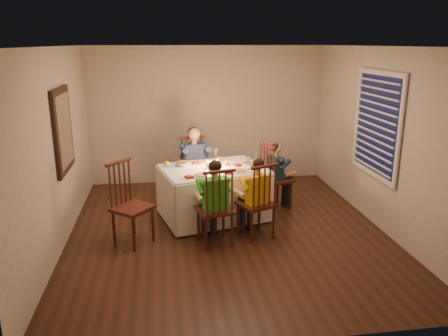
{
  "coord_description": "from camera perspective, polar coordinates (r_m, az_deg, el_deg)",
  "views": [
    {
      "loc": [
        -0.88,
        -5.79,
        2.65
      ],
      "look_at": [
        -0.03,
        0.15,
        0.92
      ],
      "focal_mm": 35.0,
      "sensor_mm": 36.0,
      "label": 1
    }
  ],
  "objects": [
    {
      "name": "setting_green",
      "position": [
        6.22,
        -3.01,
        -1.04
      ],
      "size": [
        0.31,
        0.31,
        0.02
      ],
      "primitive_type": "cylinder",
      "rotation": [
        0.0,
        0.0,
        0.24
      ],
      "color": "white",
      "rests_on": "dining_table"
    },
    {
      "name": "chair_near_left",
      "position": [
        6.07,
        -1.19,
        -9.8
      ],
      "size": [
        0.53,
        0.51,
        1.1
      ],
      "primitive_type": null,
      "rotation": [
        0.0,
        0.0,
        3.34
      ],
      "color": "black",
      "rests_on": "ground"
    },
    {
      "name": "ground",
      "position": [
        6.43,
        0.42,
        -8.24
      ],
      "size": [
        5.0,
        5.0,
        0.0
      ],
      "primitive_type": "plane",
      "color": "black",
      "rests_on": "ground"
    },
    {
      "name": "setting_teal",
      "position": [
        6.82,
        3.13,
        0.51
      ],
      "size": [
        0.31,
        0.31,
        0.02
      ],
      "primitive_type": "cylinder",
      "rotation": [
        0.0,
        0.0,
        0.24
      ],
      "color": "white",
      "rests_on": "dining_table"
    },
    {
      "name": "wall_left",
      "position": [
        6.1,
        -20.95,
        2.24
      ],
      "size": [
        0.02,
        5.0,
        2.6
      ],
      "primitive_type": "cube",
      "color": "beige",
      "rests_on": "ground"
    },
    {
      "name": "wall_mirror",
      "position": [
        6.34,
        -20.28,
        4.65
      ],
      "size": [
        0.06,
        0.95,
        1.15
      ],
      "color": "black",
      "rests_on": "wall_left"
    },
    {
      "name": "ceiling",
      "position": [
        5.86,
        0.48,
        15.61
      ],
      "size": [
        5.0,
        5.0,
        0.0
      ],
      "primitive_type": "plane",
      "color": "white",
      "rests_on": "wall_back"
    },
    {
      "name": "wall_right",
      "position": [
        6.72,
        19.81,
        3.56
      ],
      "size": [
        0.02,
        5.0,
        2.6
      ],
      "primitive_type": "cube",
      "color": "beige",
      "rests_on": "ground"
    },
    {
      "name": "child_teal",
      "position": [
        7.36,
        6.71,
        -5.13
      ],
      "size": [
        0.45,
        0.47,
        1.1
      ],
      "primitive_type": null,
      "rotation": [
        0.0,
        0.0,
        1.94
      ],
      "color": "#17313B",
      "rests_on": "ground"
    },
    {
      "name": "adult",
      "position": [
        7.64,
        -3.76,
        -4.23
      ],
      "size": [
        0.55,
        0.51,
        1.29
      ],
      "primitive_type": null,
      "rotation": [
        0.0,
        0.0,
        0.17
      ],
      "color": "navy",
      "rests_on": "ground"
    },
    {
      "name": "orange_fruit",
      "position": [
        6.77,
        0.28,
        0.67
      ],
      "size": [
        0.08,
        0.08,
        0.08
      ],
      "primitive_type": "sphere",
      "color": "orange",
      "rests_on": "dining_table"
    },
    {
      "name": "chair_end",
      "position": [
        7.36,
        6.71,
        -5.13
      ],
      "size": [
        0.57,
        0.58,
        1.1
      ],
      "primitive_type": null,
      "rotation": [
        0.0,
        0.0,
        1.94
      ],
      "color": "black",
      "rests_on": "ground"
    },
    {
      "name": "chair_adult",
      "position": [
        7.64,
        -3.76,
        -4.23
      ],
      "size": [
        0.52,
        0.5,
        1.1
      ],
      "primitive_type": null,
      "rotation": [
        0.0,
        0.0,
        0.17
      ],
      "color": "black",
      "rests_on": "ground"
    },
    {
      "name": "chair_extra",
      "position": [
        6.21,
        -11.6,
        -9.51
      ],
      "size": [
        0.65,
        0.65,
        1.14
      ],
      "primitive_type": null,
      "rotation": [
        0.0,
        0.0,
        0.87
      ],
      "color": "black",
      "rests_on": "ground"
    },
    {
      "name": "dining_table",
      "position": [
        6.72,
        -1.39,
        -1.88
      ],
      "size": [
        1.77,
        1.46,
        0.78
      ],
      "rotation": [
        0.0,
        0.0,
        0.24
      ],
      "color": "white",
      "rests_on": "ground"
    },
    {
      "name": "candle_left",
      "position": [
        6.6,
        -2.17,
        0.35
      ],
      "size": [
        0.06,
        0.06,
        0.1
      ],
      "primitive_type": "cylinder",
      "color": "white",
      "rests_on": "dining_table"
    },
    {
      "name": "setting_yellow",
      "position": [
        6.43,
        2.03,
        -0.46
      ],
      "size": [
        0.31,
        0.31,
        0.02
      ],
      "primitive_type": "cylinder",
      "rotation": [
        0.0,
        0.0,
        0.24
      ],
      "color": "white",
      "rests_on": "dining_table"
    },
    {
      "name": "candle_right",
      "position": [
        6.66,
        -0.9,
        0.49
      ],
      "size": [
        0.06,
        0.06,
        0.1
      ],
      "primitive_type": "cylinder",
      "color": "white",
      "rests_on": "dining_table"
    },
    {
      "name": "child_green",
      "position": [
        6.07,
        -1.19,
        -9.8
      ],
      "size": [
        0.49,
        0.46,
        1.19
      ],
      "primitive_type": null,
      "rotation": [
        0.0,
        0.0,
        3.34
      ],
      "color": "green",
      "rests_on": "ground"
    },
    {
      "name": "setting_adult",
      "position": [
        6.93,
        -2.23,
        0.77
      ],
      "size": [
        0.31,
        0.31,
        0.02
      ],
      "primitive_type": "cylinder",
      "rotation": [
        0.0,
        0.0,
        0.24
      ],
      "color": "white",
      "rests_on": "dining_table"
    },
    {
      "name": "squash",
      "position": [
        6.75,
        -7.51,
        0.52
      ],
      "size": [
        0.09,
        0.09,
        0.09
      ],
      "primitive_type": "sphere",
      "color": "yellow",
      "rests_on": "dining_table"
    },
    {
      "name": "wall_back",
      "position": [
        8.45,
        -2.12,
        6.89
      ],
      "size": [
        4.5,
        0.02,
        2.6
      ],
      "primitive_type": "cube",
      "color": "beige",
      "rests_on": "ground"
    },
    {
      "name": "child_yellow",
      "position": [
        6.29,
        4.09,
        -8.87
      ],
      "size": [
        0.51,
        0.49,
        1.15
      ],
      "primitive_type": null,
      "rotation": [
        0.0,
        0.0,
        3.53
      ],
      "color": "yellow",
      "rests_on": "ground"
    },
    {
      "name": "window_blinds",
      "position": [
        6.75,
        19.25,
        5.4
      ],
      "size": [
        0.07,
        1.34,
        1.54
      ],
      "color": "#0D1136",
      "rests_on": "wall_right"
    },
    {
      "name": "chair_near_right",
      "position": [
        6.29,
        4.09,
        -8.87
      ],
      "size": [
        0.58,
        0.57,
        1.1
      ],
      "primitive_type": null,
      "rotation": [
        0.0,
        0.0,
        3.53
      ],
      "color": "black",
      "rests_on": "ground"
    },
    {
      "name": "serving_bowl",
      "position": [
        6.78,
        -5.37,
        0.53
      ],
      "size": [
        0.31,
        0.31,
        0.06
      ],
      "primitive_type": "imported",
      "rotation": [
        0.0,
        0.0,
        0.48
      ],
      "color": "white",
      "rests_on": "dining_table"
    }
  ]
}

